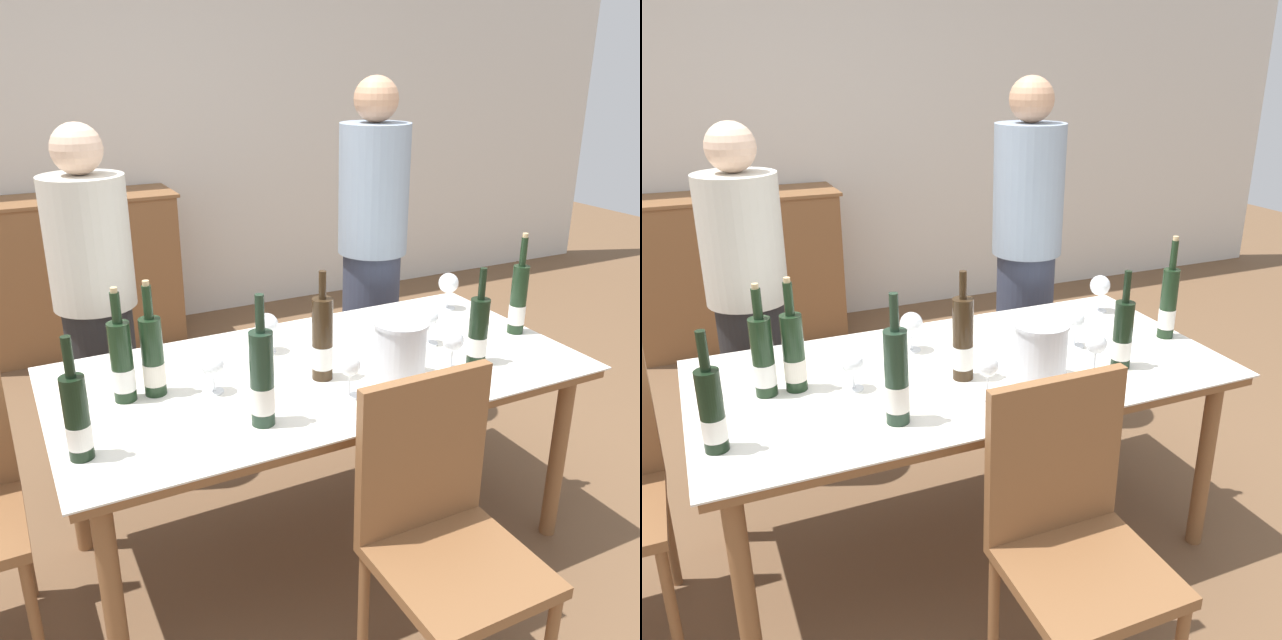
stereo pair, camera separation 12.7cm
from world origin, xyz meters
The scene contains 21 objects.
ground_plane centered at (0.00, 0.00, 0.00)m, with size 12.00×12.00×0.00m, color brown.
back_wall centered at (0.00, 2.70, 1.40)m, with size 8.00×0.10×2.80m.
sideboard_cabinet centered at (-0.53, 2.41, 0.49)m, with size 1.33×0.46×0.97m.
dining_table centered at (0.00, 0.00, 0.67)m, with size 1.84×0.92×0.74m.
ice_bucket centered at (0.20, -0.20, 0.85)m, with size 0.19×0.19×0.21m.
wine_bottle_0 centered at (-0.84, -0.22, 0.86)m, with size 0.07×0.07×0.36m.
wine_bottle_1 centered at (-0.56, 0.06, 0.87)m, with size 0.07×0.07×0.38m.
wine_bottle_2 centered at (-0.03, -0.08, 0.87)m, with size 0.07×0.07×0.38m.
wine_bottle_3 centered at (0.84, -0.05, 0.87)m, with size 0.06×0.06×0.40m.
wine_bottle_4 centered at (0.52, -0.21, 0.85)m, with size 0.07×0.07×0.35m.
wine_bottle_5 centered at (-0.33, -0.27, 0.88)m, with size 0.07×0.07×0.41m.
wine_bottle_6 centered at (-0.66, 0.07, 0.87)m, with size 0.07×0.07×0.38m.
wine_glass_0 centered at (-0.39, -0.01, 0.83)m, with size 0.08×0.08×0.13m.
wine_glass_1 centered at (0.40, -0.22, 0.84)m, with size 0.07×0.07×0.15m.
wine_glass_2 centered at (0.46, 0.01, 0.84)m, with size 0.07×0.07×0.14m.
wine_glass_3 centered at (0.76, 0.29, 0.85)m, with size 0.09×0.09×0.16m.
wine_glass_4 centered at (-0.01, -0.24, 0.84)m, with size 0.07×0.07×0.15m.
wine_glass_5 centered at (-0.11, 0.21, 0.84)m, with size 0.09×0.09×0.15m.
chair_near_front centered at (0.03, -0.69, 0.54)m, with size 0.42×0.42×0.95m.
person_host centered at (-0.62, 0.81, 0.76)m, with size 0.33×0.33×1.53m.
person_guest_left centered at (0.68, 0.78, 0.85)m, with size 0.33×0.33×1.69m.
Camera 1 is at (-0.97, -1.93, 1.75)m, focal length 38.00 mm.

